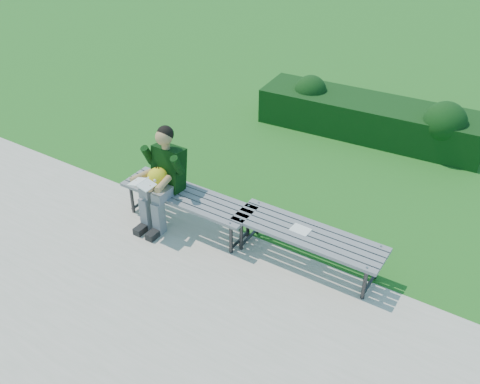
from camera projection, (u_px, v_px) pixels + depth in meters
ground at (230, 228)px, 6.89m from camera, size 80.00×80.00×0.00m
walkway at (140, 313)px, 5.65m from camera, size 30.00×3.50×0.02m
hedge at (373, 117)px, 8.84m from camera, size 3.73×1.18×0.90m
bench_left at (187, 198)px, 6.72m from camera, size 1.80×0.50×0.46m
bench_right at (308, 237)px, 6.08m from camera, size 1.80×0.50×0.46m
seated_boy at (162, 175)px, 6.62m from camera, size 0.56×0.76×1.31m
paper_sheet at (300, 230)px, 6.10m from camera, size 0.23×0.17×0.01m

